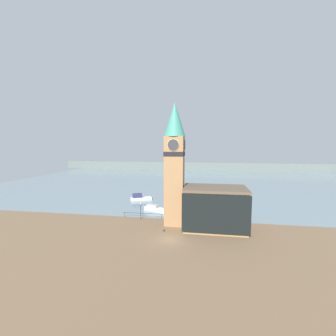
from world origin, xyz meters
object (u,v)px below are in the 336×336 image
pier_building (215,208)px  boat_near (156,209)px  mooring_bollard_near (163,230)px  lamp_post (141,208)px  boat_far (140,198)px  clock_tower (175,161)px

pier_building → boat_near: size_ratio=1.80×
mooring_bollard_near → lamp_post: bearing=134.0°
boat_near → lamp_post: bearing=-83.2°
boat_far → mooring_bollard_near: (11.18, -23.03, -0.33)m
boat_far → lamp_post: lamp_post is taller
mooring_bollard_near → pier_building: bearing=19.1°
clock_tower → boat_near: clock_tower is taller
lamp_post → pier_building: bearing=-10.9°
pier_building → boat_far: (-20.78, 19.69, -3.38)m
pier_building → mooring_bollard_near: (-9.60, -3.33, -3.70)m
clock_tower → boat_near: (-5.69, 8.38, -12.53)m
clock_tower → boat_near: 16.11m
clock_tower → boat_far: clock_tower is taller
boat_near → mooring_bollard_near: 13.62m
boat_near → mooring_bollard_near: (4.15, -12.97, -0.16)m
pier_building → boat_near: 17.16m
clock_tower → mooring_bollard_near: (-1.54, -4.60, -12.69)m
clock_tower → pier_building: clock_tower is taller
clock_tower → boat_far: 25.58m
pier_building → boat_far: size_ratio=1.92×
boat_far → mooring_bollard_near: size_ratio=8.66×
boat_near → mooring_bollard_near: boat_near is taller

